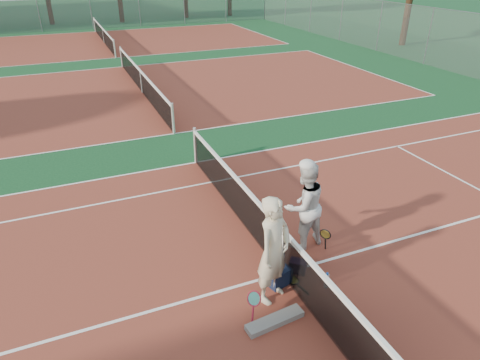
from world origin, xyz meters
The scene contains 17 objects.
ground centered at (0.00, 0.00, 0.00)m, with size 130.00×130.00×0.00m, color #103D1D.
court_main centered at (0.00, 0.00, 0.00)m, with size 23.77×10.97×0.01m, color maroon.
court_far_a centered at (0.00, 13.50, 0.00)m, with size 23.77×10.97×0.01m, color maroon.
court_far_b centered at (0.00, 27.00, 0.00)m, with size 23.77×10.97×0.01m, color maroon.
net_main centered at (0.00, 0.00, 0.51)m, with size 0.10×10.98×1.02m, color black, non-canonical shape.
net_far_a centered at (0.00, 13.50, 0.51)m, with size 0.10×10.98×1.02m, color black, non-canonical shape.
net_far_b centered at (0.00, 27.00, 0.51)m, with size 0.10×10.98×1.02m, color black, non-canonical shape.
fence_back centered at (0.00, 34.00, 1.50)m, with size 32.00×0.06×3.00m, color slate, non-canonical shape.
player_a centered at (-0.45, -0.48, 1.03)m, with size 0.75×0.49×2.06m, color beige.
player_b centered at (0.84, 0.70, 0.96)m, with size 0.94×0.73×1.93m, color silver.
racket_red centered at (-0.98, -0.85, 0.29)m, with size 0.23×0.27×0.57m, color maroon, non-canonical shape.
racket_black_held centered at (1.12, 0.26, 0.29)m, with size 0.20×0.27×0.58m, color black, non-canonical shape.
racket_spare centered at (0.10, -0.26, 0.01)m, with size 0.60×0.27×0.03m, color black, non-canonical shape.
sports_bag_navy centered at (-0.18, -0.23, 0.17)m, with size 0.43×0.30×0.34m, color black.
sports_bag_purple centered at (0.32, -0.06, 0.13)m, with size 0.32×0.22×0.26m, color black.
net_cover_canvas centered at (-0.70, -1.08, 0.06)m, with size 1.05×0.24×0.11m, color slate.
water_bottle centered at (0.58, -0.66, 0.15)m, with size 0.09×0.09×0.30m, color silver.
Camera 1 is at (-3.28, -5.70, 5.50)m, focal length 32.00 mm.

